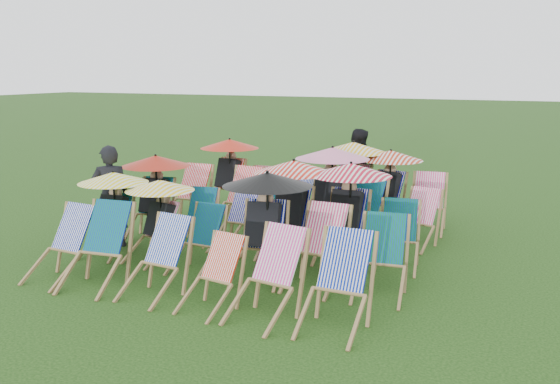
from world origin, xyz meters
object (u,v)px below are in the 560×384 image
at_px(deckchair_5, 336,284).
at_px(person_left, 111,196).
at_px(person_rear, 357,170).
at_px(deckchair_29, 427,203).
at_px(deckchair_0, 59,245).

bearing_deg(deckchair_5, person_left, 160.22).
height_order(person_left, person_rear, person_rear).
bearing_deg(person_rear, deckchair_29, 150.05).
xyz_separation_m(deckchair_5, person_left, (-4.23, 1.58, 0.29)).
xyz_separation_m(deckchair_5, person_rear, (-1.52, 5.56, 0.30)).
height_order(deckchair_29, person_left, person_left).
relative_size(deckchair_29, person_rear, 0.60).
xyz_separation_m(deckchair_0, deckchair_5, (3.81, -0.02, 0.03)).
distance_m(deckchair_0, deckchair_29, 5.95).
bearing_deg(deckchair_0, person_rear, 72.46).
bearing_deg(person_left, deckchair_0, 70.65).
bearing_deg(person_rear, person_left, 58.82).
relative_size(deckchair_5, deckchair_29, 1.05).
bearing_deg(person_left, deckchair_5, 125.22).
relative_size(deckchair_5, person_left, 0.63).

